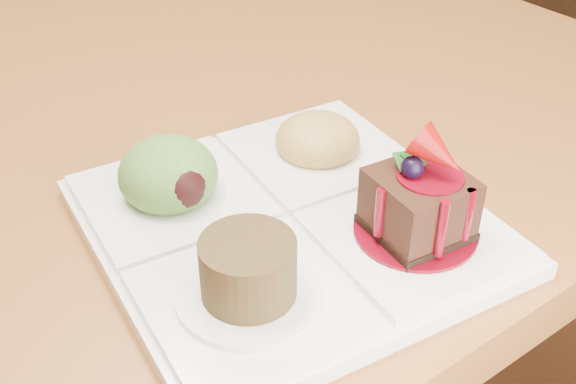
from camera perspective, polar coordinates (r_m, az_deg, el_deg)
ground at (r=1.52m, az=-17.50°, el=-11.35°), size 6.00×6.00×0.00m
sampler_plate at (r=0.49m, az=-0.38°, el=-1.31°), size 0.28×0.28×0.10m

